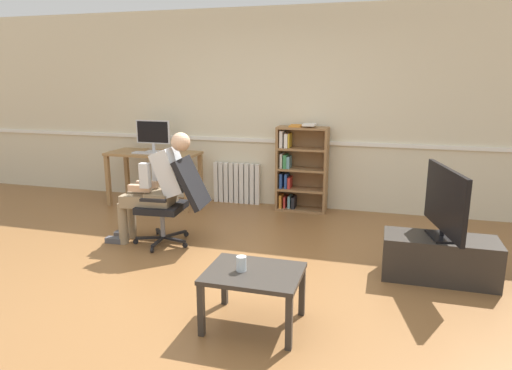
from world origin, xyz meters
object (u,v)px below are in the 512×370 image
tv_screen (445,202)px  radiator (237,183)px  coffee_table (254,279)px  bookshelf (299,168)px  imac_monitor (153,133)px  keyboard (147,153)px  tv_stand (439,258)px  person_seated (158,185)px  office_chair (175,198)px  computer_mouse (169,153)px  computer_desk (154,160)px  drinking_glass (241,264)px

tv_screen → radiator: bearing=39.9°
coffee_table → bookshelf: bearing=94.8°
imac_monitor → keyboard: imac_monitor is taller
keyboard → tv_stand: 3.98m
radiator → keyboard: bearing=-154.6°
imac_monitor → coffee_table: 3.72m
imac_monitor → person_seated: (0.84, -1.49, -0.36)m
office_chair → person_seated: (-0.19, -0.02, 0.13)m
imac_monitor → computer_mouse: bearing=-30.4°
bookshelf → tv_stand: size_ratio=1.21×
computer_mouse → keyboard: bearing=-176.4°
imac_monitor → person_seated: bearing=-60.5°
computer_mouse → tv_stand: 3.70m
imac_monitor → computer_desk: bearing=-66.1°
person_seated → keyboard: bearing=-151.7°
radiator → tv_stand: radiator is taller
computer_mouse → person_seated: size_ratio=0.08×
computer_desk → computer_mouse: size_ratio=12.80×
computer_mouse → drinking_glass: 3.28m
coffee_table → radiator: bearing=110.4°
tv_screen → drinking_glass: bearing=116.9°
radiator → coffee_table: bearing=-69.6°
imac_monitor → computer_mouse: (0.34, -0.20, -0.24)m
computer_desk → drinking_glass: size_ratio=11.69×
imac_monitor → coffee_table: imac_monitor is taller
keyboard → person_seated: bearing=-57.1°
imac_monitor → tv_stand: imac_monitor is taller
bookshelf → office_chair: bearing=-121.3°
keyboard → radiator: size_ratio=0.62×
computer_desk → office_chair: size_ratio=1.33×
person_seated → tv_stand: size_ratio=1.25×
imac_monitor → radiator: 1.38m
computer_desk → tv_screen: bearing=-23.0°
keyboard → tv_stand: (3.68, -1.41, -0.57)m
bookshelf → drinking_glass: (0.17, -3.07, -0.10)m
person_seated → bookshelf: bearing=139.8°
office_chair → coffee_table: size_ratio=1.40×
office_chair → radiator: bearing=172.1°
keyboard → imac_monitor: bearing=95.0°
computer_desk → bookshelf: bearing=8.2°
imac_monitor → tv_screen: imac_monitor is taller
computer_mouse → bookshelf: bookshelf is taller
drinking_glass → computer_desk: bearing=128.2°
office_chair → coffee_table: bearing=38.2°
imac_monitor → office_chair: bearing=-54.9°
computer_mouse → tv_screen: bearing=-23.1°
radiator → drinking_glass: size_ratio=6.27×
coffee_table → computer_mouse: bearing=126.7°
keyboard → office_chair: (1.02, -1.26, -0.24)m
imac_monitor → bookshelf: 2.11m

